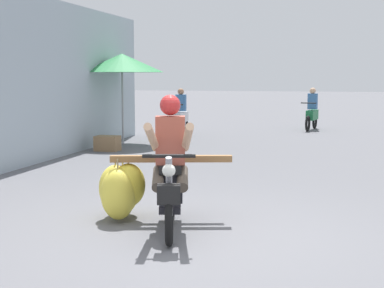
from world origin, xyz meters
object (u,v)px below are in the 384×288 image
produce_crate (107,143)px  motorbike_distant_ahead_right (181,115)px  motorbike_main_loaded (140,183)px  market_umbrella_near_shop (122,63)px  motorbike_distant_ahead_left (312,113)px

produce_crate → motorbike_distant_ahead_right: bearing=83.1°
motorbike_main_loaded → market_umbrella_near_shop: bearing=112.9°
motorbike_main_loaded → motorbike_distant_ahead_right: (-2.49, 10.71, 0.07)m
motorbike_distant_ahead_right → motorbike_main_loaded: bearing=-76.9°
motorbike_distant_ahead_left → produce_crate: bearing=-124.3°
motorbike_main_loaded → motorbike_distant_ahead_left: size_ratio=1.07×
motorbike_distant_ahead_right → produce_crate: motorbike_distant_ahead_right is taller
motorbike_distant_ahead_right → market_umbrella_near_shop: bearing=-102.0°
motorbike_distant_ahead_right → market_umbrella_near_shop: size_ratio=0.69×
motorbike_distant_ahead_left → motorbike_distant_ahead_right: size_ratio=0.99×
motorbike_main_loaded → motorbike_distant_ahead_right: bearing=103.1°
motorbike_main_loaded → motorbike_distant_ahead_right: motorbike_main_loaded is taller
motorbike_distant_ahead_right → motorbike_distant_ahead_left: bearing=27.2°
motorbike_distant_ahead_left → motorbike_distant_ahead_right: same height
motorbike_distant_ahead_left → market_umbrella_near_shop: market_umbrella_near_shop is taller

